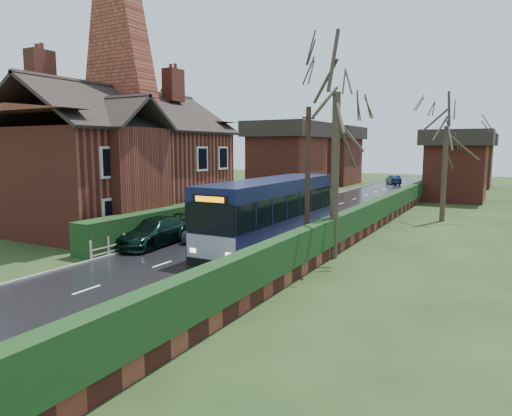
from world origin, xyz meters
The scene contains 18 objects.
ground centered at (0.00, 0.00, 0.00)m, with size 140.00×140.00×0.00m, color #364E21.
road centered at (0.00, 10.00, 0.01)m, with size 6.00×100.00×0.02m, color black.
pavement centered at (4.25, 10.00, 0.07)m, with size 2.50×100.00×0.14m, color slate.
kerb_right centered at (3.05, 10.00, 0.07)m, with size 0.12×100.00×0.14m, color gray.
kerb_left centered at (-3.05, 10.00, 0.05)m, with size 0.12×100.00×0.10m, color gray.
front_hedge centered at (-3.90, 5.00, 0.80)m, with size 1.20×16.00×1.60m, color black.
picket_fence centered at (-3.15, 5.00, 0.45)m, with size 0.10×16.00×0.90m, color gray, non-canonical shape.
right_wall_hedge centered at (5.80, 10.00, 1.02)m, with size 0.60×50.00×1.80m.
brick_house centered at (-8.73, 4.78, 4.38)m, with size 9.30×14.60×10.30m.
bus centered at (2.20, 3.83, 1.66)m, with size 2.57×11.01×3.34m.
car_silver centered at (-1.50, 3.34, 0.64)m, with size 1.51×3.75×1.28m, color #B5B4B9.
car_green centered at (-2.90, 0.79, 0.70)m, with size 1.96×4.83×1.40m, color black.
car_distant centered at (-0.49, 45.26, 0.61)m, with size 1.30×3.73×1.23m, color #111A33.
bus_stop_sign centered at (3.20, 3.77, 1.86)m, with size 0.12×0.43×2.82m.
telegraph_pole centered at (4.80, 2.39, 3.40)m, with size 0.26×0.86×6.72m.
tree_right_near centered at (6.00, 2.62, 7.82)m, with size 4.85×4.85×10.46m.
tree_right_far centered at (9.00, 16.03, 6.75)m, with size 4.68×4.68×9.04m.
tree_house_side centered at (-9.94, 10.00, 7.26)m, with size 4.27×4.27×9.71m.
Camera 1 is at (12.60, -16.66, 4.98)m, focal length 32.00 mm.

